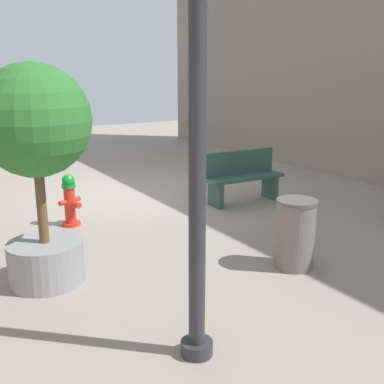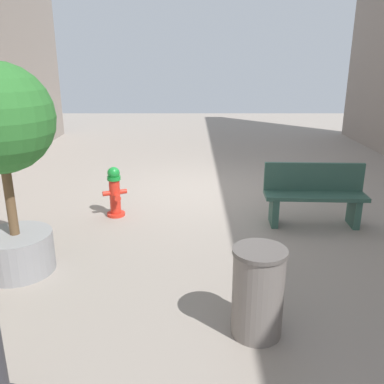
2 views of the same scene
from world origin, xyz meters
TOP-DOWN VIEW (x-y plane):
  - ground_plane at (0.00, 0.00)m, footprint 23.40×23.40m
  - fire_hydrant at (1.63, 1.35)m, footprint 0.39×0.37m
  - bench_near at (-1.52, 1.67)m, footprint 1.55×0.51m
  - planter_tree at (2.49, 3.19)m, footprint 1.22×1.22m
  - street_lamp at (1.78, 5.31)m, footprint 0.36×0.36m
  - trash_bin at (-0.23, 4.39)m, footprint 0.50×0.50m

SIDE VIEW (x-z plane):
  - ground_plane at x=0.00m, z-range 0.00..0.00m
  - fire_hydrant at x=1.63m, z-range 0.00..0.83m
  - trash_bin at x=-0.23m, z-range 0.00..0.87m
  - bench_near at x=-1.52m, z-range 0.01..0.96m
  - planter_tree at x=2.49m, z-range 0.36..2.83m
  - street_lamp at x=1.78m, z-range 0.47..4.42m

